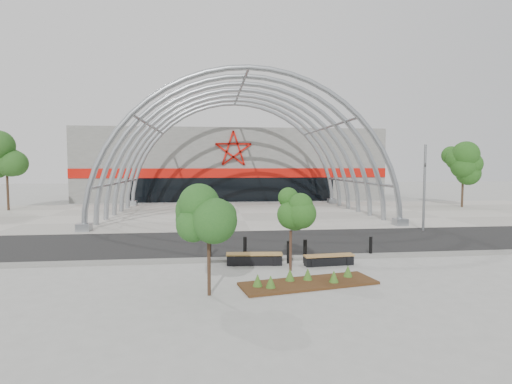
% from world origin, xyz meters
% --- Properties ---
extents(ground, '(140.00, 140.00, 0.00)m').
position_xyz_m(ground, '(0.00, 0.00, 0.00)').
color(ground, gray).
rests_on(ground, ground).
extents(road, '(140.00, 7.00, 0.02)m').
position_xyz_m(road, '(0.00, 3.50, 0.01)').
color(road, black).
rests_on(road, ground).
extents(forecourt, '(60.00, 17.00, 0.04)m').
position_xyz_m(forecourt, '(0.00, 15.50, 0.02)').
color(forecourt, '#A09C92').
rests_on(forecourt, ground).
extents(kerb, '(60.00, 0.50, 0.12)m').
position_xyz_m(kerb, '(0.00, -0.25, 0.06)').
color(kerb, slate).
rests_on(kerb, ground).
extents(arena_building, '(34.00, 15.24, 8.00)m').
position_xyz_m(arena_building, '(0.00, 33.45, 3.99)').
color(arena_building, slate).
rests_on(arena_building, ground).
extents(vault_canopy, '(20.80, 15.80, 20.36)m').
position_xyz_m(vault_canopy, '(0.00, 15.50, 0.02)').
color(vault_canopy, '#949A9F').
rests_on(vault_canopy, ground).
extents(planting_bed, '(4.84, 2.31, 0.49)m').
position_xyz_m(planting_bed, '(0.85, -3.85, 0.12)').
color(planting_bed, '#321E0B').
rests_on(planting_bed, ground).
extents(signal_pole, '(0.25, 0.74, 5.25)m').
position_xyz_m(signal_pole, '(10.49, 6.00, 2.74)').
color(signal_pole, gray).
rests_on(signal_pole, ground).
extents(street_tree_0, '(1.50, 1.50, 3.41)m').
position_xyz_m(street_tree_0, '(-2.42, -4.60, 2.45)').
color(street_tree_0, black).
rests_on(street_tree_0, ground).
extents(street_tree_1, '(1.28, 1.28, 3.03)m').
position_xyz_m(street_tree_1, '(0.65, -2.05, 2.17)').
color(street_tree_1, '#341D16').
rests_on(street_tree_1, ground).
extents(bench_0, '(2.30, 0.69, 0.48)m').
position_xyz_m(bench_0, '(-0.63, -1.02, 0.23)').
color(bench_0, black).
rests_on(bench_0, ground).
extents(bench_1, '(2.08, 0.61, 0.43)m').
position_xyz_m(bench_1, '(2.36, -1.42, 0.21)').
color(bench_1, black).
rests_on(bench_1, ground).
extents(bollard_0, '(0.16, 0.16, 1.01)m').
position_xyz_m(bollard_0, '(-2.44, 0.56, 0.50)').
color(bollard_0, black).
rests_on(bollard_0, ground).
extents(bollard_1, '(0.15, 0.15, 0.95)m').
position_xyz_m(bollard_1, '(-0.92, 0.08, 0.47)').
color(bollard_1, black).
rests_on(bollard_1, ground).
extents(bollard_2, '(0.16, 0.16, 0.97)m').
position_xyz_m(bollard_2, '(1.48, -0.96, 0.49)').
color(bollard_2, black).
rests_on(bollard_2, ground).
extents(bollard_3, '(0.15, 0.15, 0.93)m').
position_xyz_m(bollard_3, '(0.80, -0.93, 0.46)').
color(bollard_3, black).
rests_on(bollard_3, ground).
extents(bollard_4, '(0.14, 0.14, 0.87)m').
position_xyz_m(bollard_4, '(4.66, -0.06, 0.43)').
color(bollard_4, black).
rests_on(bollard_4, ground).
extents(bg_tree_0, '(3.00, 3.00, 6.45)m').
position_xyz_m(bg_tree_0, '(-20.00, 20.00, 4.64)').
color(bg_tree_0, '#301F14').
rests_on(bg_tree_0, ground).
extents(bg_tree_1, '(2.70, 2.70, 5.91)m').
position_xyz_m(bg_tree_1, '(21.00, 18.00, 4.25)').
color(bg_tree_1, '#2F2216').
rests_on(bg_tree_1, ground).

